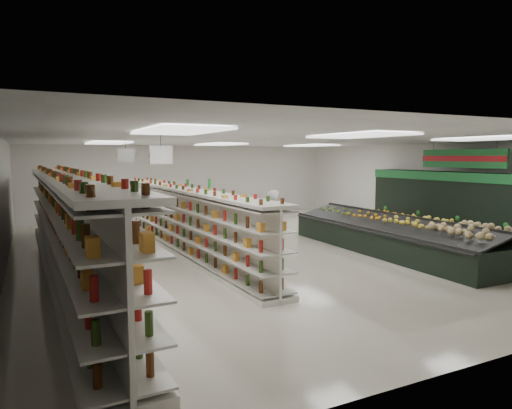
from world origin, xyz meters
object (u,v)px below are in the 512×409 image
gondola_center (185,223)px  shopper_background (119,213)px  produce_island (400,234)px  shopper_main (272,224)px  soda_endcap (198,202)px  gondola_left (67,229)px

gondola_center → shopper_background: 3.83m
produce_island → shopper_main: size_ratio=4.01×
soda_endcap → shopper_main: (-0.60, -7.74, 0.13)m
produce_island → soda_endcap: bearing=109.2°
soda_endcap → shopper_background: soda_endcap is taller
gondola_center → shopper_main: gondola_center is taller
soda_endcap → shopper_background: 4.48m
shopper_background → gondola_center: bearing=-132.0°
gondola_center → soda_endcap: bearing=66.1°
soda_endcap → shopper_background: bearing=-146.1°
shopper_main → shopper_background: bearing=-74.9°
produce_island → shopper_background: shopper_background is taller
produce_island → shopper_main: 3.80m
gondola_left → gondola_center: gondola_left is taller
produce_island → shopper_background: 9.20m
gondola_center → shopper_main: (1.93, -1.61, 0.07)m
gondola_left → gondola_center: (3.17, 1.18, -0.21)m
shopper_main → produce_island: bearing=149.2°
shopper_main → soda_endcap: bearing=-110.0°
produce_island → gondola_center: bearing=155.0°
produce_island → shopper_background: bearing=137.3°
soda_endcap → gondola_left: bearing=-127.9°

